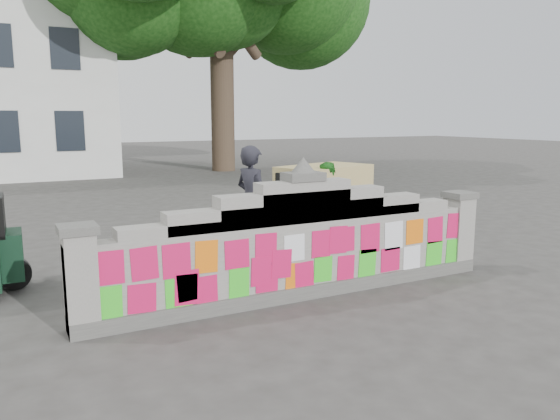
{
  "coord_description": "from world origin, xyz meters",
  "views": [
    {
      "loc": [
        -3.81,
        -6.57,
        2.57
      ],
      "look_at": [
        0.16,
        1.0,
        1.1
      ],
      "focal_mm": 35.0,
      "sensor_mm": 36.0,
      "label": 1
    }
  ],
  "objects_px": {
    "cyclist_rider": "(252,217)",
    "rickshaw_right": "(322,197)",
    "cyclist_bike": "(253,239)",
    "pedestrian": "(329,200)"
  },
  "relations": [
    {
      "from": "cyclist_rider",
      "to": "pedestrian",
      "type": "distance_m",
      "value": 2.99
    },
    {
      "from": "pedestrian",
      "to": "cyclist_rider",
      "type": "bearing_deg",
      "value": -89.31
    },
    {
      "from": "cyclist_rider",
      "to": "rickshaw_right",
      "type": "xyz_separation_m",
      "value": [
        2.76,
        2.23,
        -0.16
      ]
    },
    {
      "from": "cyclist_bike",
      "to": "pedestrian",
      "type": "xyz_separation_m",
      "value": [
        2.52,
        1.6,
        0.26
      ]
    },
    {
      "from": "cyclist_bike",
      "to": "cyclist_rider",
      "type": "height_order",
      "value": "cyclist_rider"
    },
    {
      "from": "cyclist_rider",
      "to": "pedestrian",
      "type": "xyz_separation_m",
      "value": [
        2.52,
        1.6,
        -0.12
      ]
    },
    {
      "from": "cyclist_rider",
      "to": "rickshaw_right",
      "type": "height_order",
      "value": "cyclist_rider"
    },
    {
      "from": "cyclist_bike",
      "to": "pedestrian",
      "type": "relative_size",
      "value": 1.29
    },
    {
      "from": "cyclist_bike",
      "to": "rickshaw_right",
      "type": "bearing_deg",
      "value": -67.69
    },
    {
      "from": "rickshaw_right",
      "to": "cyclist_bike",
      "type": "bearing_deg",
      "value": 20.56
    }
  ]
}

